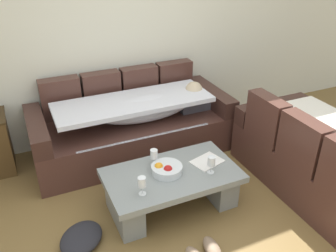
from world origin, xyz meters
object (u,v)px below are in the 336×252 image
object	(u,v)px
fruit_bowl	(166,169)
crumpled_garment	(81,238)
coffee_table	(172,185)
wine_glass_near_right	(211,162)
wine_glass_far_back	(154,155)
couch_near_window	(327,163)
open_magazine	(207,162)
wine_glass_near_left	(142,183)
couch_along_wall	(135,125)

from	to	relation	value
fruit_bowl	crumpled_garment	world-z (taller)	fruit_bowl
coffee_table	fruit_bowl	distance (m)	0.19
fruit_bowl	wine_glass_near_right	xyz separation A→B (m)	(0.36, -0.16, 0.08)
wine_glass_far_back	wine_glass_near_right	bearing A→B (deg)	-36.73
couch_near_window	open_magazine	xyz separation A→B (m)	(-1.06, 0.43, 0.05)
coffee_table	couch_near_window	bearing A→B (deg)	-16.08
wine_glass_near_left	crumpled_garment	size ratio (longest dim) A/B	0.42
wine_glass_near_left	wine_glass_far_back	bearing A→B (deg)	54.41
coffee_table	wine_glass_near_right	distance (m)	0.43
wine_glass_near_left	wine_glass_far_back	size ratio (longest dim) A/B	1.00
couch_near_window	wine_glass_near_left	world-z (taller)	couch_near_window
fruit_bowl	wine_glass_near_right	distance (m)	0.41
open_magazine	fruit_bowl	bearing A→B (deg)	163.57
coffee_table	wine_glass_near_left	xyz separation A→B (m)	(-0.35, -0.17, 0.26)
couch_near_window	wine_glass_near_left	xyz separation A→B (m)	(-1.78, 0.25, 0.16)
wine_glass_near_right	couch_along_wall	bearing A→B (deg)	103.46
couch_near_window	fruit_bowl	distance (m)	1.55
wine_glass_near_right	open_magazine	size ratio (longest dim) A/B	0.59
crumpled_garment	couch_near_window	bearing A→B (deg)	-7.26
couch_along_wall	open_magazine	size ratio (longest dim) A/B	7.90
couch_along_wall	crumpled_garment	xyz separation A→B (m)	(-0.90, -1.20, -0.27)
coffee_table	fruit_bowl	world-z (taller)	fruit_bowl
couch_along_wall	couch_near_window	bearing A→B (deg)	-46.66
wine_glass_near_right	wine_glass_far_back	size ratio (longest dim) A/B	1.00
fruit_bowl	wine_glass_far_back	world-z (taller)	wine_glass_far_back
couch_near_window	wine_glass_near_right	xyz separation A→B (m)	(-1.12, 0.28, 0.16)
wine_glass_near_right	crumpled_garment	world-z (taller)	wine_glass_near_right
open_magazine	wine_glass_near_left	bearing A→B (deg)	178.57
couch_along_wall	fruit_bowl	xyz separation A→B (m)	(-0.07, -1.06, 0.09)
coffee_table	open_magazine	bearing A→B (deg)	2.87
couch_near_window	crumpled_garment	world-z (taller)	couch_near_window
couch_along_wall	crumpled_garment	world-z (taller)	couch_along_wall
wine_glass_near_right	wine_glass_far_back	bearing A→B (deg)	143.27
wine_glass_near_left	crumpled_garment	distance (m)	0.69
couch_near_window	wine_glass_near_left	bearing A→B (deg)	82.15
couch_along_wall	open_magazine	xyz separation A→B (m)	(0.34, -1.06, 0.05)
fruit_bowl	crumpled_garment	size ratio (longest dim) A/B	0.70
open_magazine	coffee_table	bearing A→B (deg)	166.82
open_magazine	crumpled_garment	size ratio (longest dim) A/B	0.70
wine_glass_near_right	crumpled_garment	bearing A→B (deg)	179.07
wine_glass_near_left	couch_near_window	bearing A→B (deg)	-7.85
couch_near_window	wine_glass_far_back	xyz separation A→B (m)	(-1.54, 0.59, 0.16)
fruit_bowl	crumpled_garment	distance (m)	0.92
couch_near_window	wine_glass_near_right	world-z (taller)	couch_near_window
crumpled_garment	open_magazine	bearing A→B (deg)	6.32
wine_glass_far_back	open_magazine	distance (m)	0.51
fruit_bowl	wine_glass_far_back	size ratio (longest dim) A/B	1.69
wine_glass_far_back	open_magazine	xyz separation A→B (m)	(0.47, -0.16, -0.11)
couch_along_wall	open_magazine	distance (m)	1.12
wine_glass_near_left	wine_glass_near_right	size ratio (longest dim) A/B	1.00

